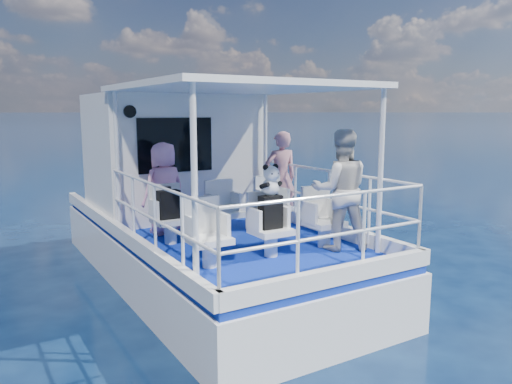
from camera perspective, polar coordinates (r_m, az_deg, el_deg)
ground at (r=7.88m, az=-2.75°, el=-11.64°), size 2000.00×2000.00×0.00m
hull at (r=8.73m, az=-5.91°, el=-9.58°), size 3.00×7.00×1.60m
deck at (r=8.49m, az=-6.01°, el=-4.14°), size 2.90×6.90×0.10m
cabin at (r=9.49m, az=-9.46°, el=4.23°), size 2.85×2.00×2.20m
canopy at (r=7.20m, az=-2.18°, el=11.88°), size 3.00×3.20×0.08m
canopy_posts at (r=7.19m, az=-1.93°, el=2.79°), size 2.77×2.97×2.20m
railings at (r=7.01m, az=-0.61°, el=-2.35°), size 2.84×3.59×1.00m
seat_port_fwd at (r=7.38m, az=-9.74°, el=-4.36°), size 0.48×0.46×0.38m
seat_center_fwd at (r=7.74m, az=-3.52°, el=-3.61°), size 0.48×0.46×0.38m
seat_stbd_fwd at (r=8.18m, az=2.09°, el=-2.89°), size 0.48×0.46×0.38m
seat_port_aft at (r=6.22m, az=-5.34°, el=-6.83°), size 0.48×0.46×0.38m
seat_center_aft at (r=6.64m, az=1.70°, el=-5.75°), size 0.48×0.46×0.38m
seat_stbd_aft at (r=7.16m, az=7.80°, el=-4.74°), size 0.48×0.46×0.38m
passenger_port_fwd at (r=7.89m, az=-10.45°, el=0.42°), size 0.60×0.47×1.44m
passenger_stbd_fwd at (r=8.55m, az=2.84°, el=1.68°), size 0.63×0.46×1.57m
passenger_stbd_aft at (r=6.95m, az=9.65°, el=0.22°), size 1.01×0.93×1.67m
backpack_port at (r=7.25m, az=-9.94°, el=-1.42°), size 0.31×0.18×0.41m
backpack_center at (r=6.53m, az=1.67°, el=-2.32°), size 0.29×0.16×0.44m
compact_camera at (r=7.20m, az=-10.11°, el=0.40°), size 0.10×0.06×0.06m
panda at (r=6.49m, az=1.67°, el=1.38°), size 0.26×0.22×0.41m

